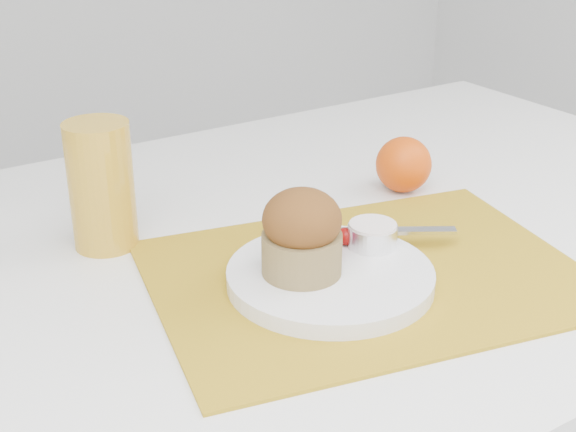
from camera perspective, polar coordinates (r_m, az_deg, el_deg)
placemat at (r=0.85m, az=5.64°, el=-4.18°), size 0.50×0.41×0.00m
plate at (r=0.82m, az=3.02°, el=-4.33°), size 0.26×0.26×0.02m
ramekin at (r=0.86m, az=6.02°, el=-1.41°), size 0.06×0.06×0.02m
cream at (r=0.86m, az=6.05°, el=-0.71°), size 0.06×0.06×0.01m
raspberry_near at (r=0.85m, az=2.85°, el=-1.96°), size 0.02×0.02×0.02m
raspberry_far at (r=0.87m, az=4.13°, el=-1.45°), size 0.02×0.02×0.02m
butter_knife at (r=0.90m, az=6.42°, el=-1.07°), size 0.16×0.10×0.00m
orange at (r=1.06m, az=8.22°, el=3.64°), size 0.07×0.07×0.07m
juice_glass at (r=0.91m, az=-13.13°, el=2.12°), size 0.09×0.09×0.14m
muffin at (r=0.79m, az=0.99°, el=-1.27°), size 0.08×0.08×0.09m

